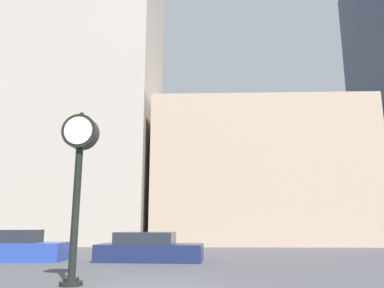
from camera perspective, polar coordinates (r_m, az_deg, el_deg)
name	(u,v)px	position (r m, az deg, el deg)	size (l,w,h in m)	color
building_tall_tower	(73,77)	(38.55, -17.66, 9.64)	(15.99, 12.00, 31.05)	#ADA393
building_storefront_row	(257,177)	(34.24, 9.88, -4.91)	(17.68, 12.00, 11.61)	tan
street_clock	(79,162)	(11.36, -16.87, -2.64)	(1.00, 0.63, 4.92)	black
car_blue	(11,248)	(19.54, -25.83, -14.03)	(4.84, 1.92, 1.38)	#28429E
car_navy	(149,249)	(17.61, -6.56, -15.59)	(4.80, 2.20, 1.28)	#19234C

